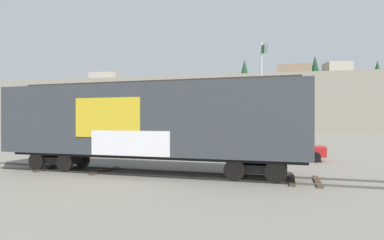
% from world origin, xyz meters
% --- Properties ---
extents(ground_plane, '(260.00, 260.00, 0.00)m').
position_xyz_m(ground_plane, '(0.00, 0.00, 0.00)').
color(ground_plane, slate).
extents(track, '(59.95, 5.97, 0.08)m').
position_xyz_m(track, '(0.13, 0.08, 0.04)').
color(track, '#4C4742').
rests_on(track, ground_plane).
extents(freight_car, '(14.93, 4.14, 4.48)m').
position_xyz_m(freight_car, '(1.26, -0.00, 2.54)').
color(freight_car, '#33383D').
rests_on(freight_car, ground_plane).
extents(flagpole, '(0.60, 1.20, 9.26)m').
position_xyz_m(flagpole, '(6.67, 13.41, 5.65)').
color(flagpole, silver).
rests_on(flagpole, ground_plane).
extents(hillside, '(137.26, 34.82, 16.54)m').
position_xyz_m(hillside, '(0.05, 65.56, 5.84)').
color(hillside, gray).
rests_on(hillside, ground_plane).
extents(parked_car_blue, '(4.43, 2.35, 1.80)m').
position_xyz_m(parked_car_blue, '(-3.58, 6.72, 0.89)').
color(parked_car_blue, navy).
rests_on(parked_car_blue, ground_plane).
extents(parked_car_silver, '(4.31, 2.06, 1.64)m').
position_xyz_m(parked_car_silver, '(2.85, 6.87, 0.82)').
color(parked_car_silver, '#B7BABF').
rests_on(parked_car_silver, ground_plane).
extents(parked_car_red, '(4.19, 2.20, 1.62)m').
position_xyz_m(parked_car_red, '(8.45, 6.81, 0.82)').
color(parked_car_red, '#B21E1E').
rests_on(parked_car_red, ground_plane).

